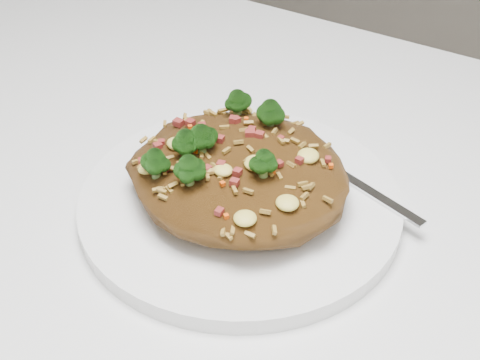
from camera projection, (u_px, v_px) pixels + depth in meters
name	position (u px, v px, depth m)	size (l,w,h in m)	color
plate	(240.00, 202.00, 0.52)	(0.25, 0.25, 0.01)	white
fried_rice	(239.00, 165.00, 0.50)	(0.17, 0.16, 0.07)	brown
fork	(349.00, 178.00, 0.53)	(0.16, 0.06, 0.00)	silver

